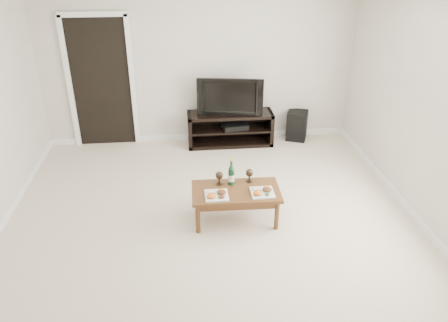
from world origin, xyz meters
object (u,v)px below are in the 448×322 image
at_px(media_console, 230,129).
at_px(television, 230,95).
at_px(subwoofer, 297,125).
at_px(coffee_table, 236,205).

distance_m(media_console, television, 0.58).
bearing_deg(subwoofer, television, -154.41).
height_order(television, subwoofer, television).
bearing_deg(media_console, television, 0.00).
height_order(media_console, subwoofer, media_console).
bearing_deg(coffee_table, media_console, 85.29).
bearing_deg(television, subwoofer, 14.20).
relative_size(media_console, television, 1.33).
bearing_deg(coffee_table, subwoofer, 59.89).
bearing_deg(subwoofer, coffee_table, -99.21).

